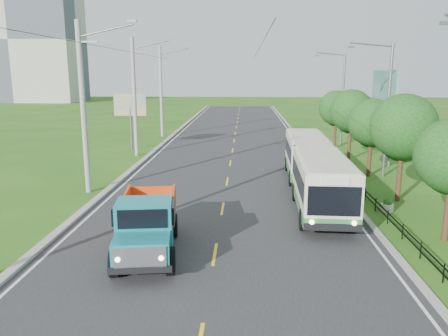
# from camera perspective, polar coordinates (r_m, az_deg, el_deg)

# --- Properties ---
(ground) EXTENTS (240.00, 240.00, 0.00)m
(ground) POSITION_cam_1_polar(r_m,az_deg,el_deg) (17.67, -1.22, -11.24)
(ground) COLOR #245714
(ground) RESTS_ON ground
(road) EXTENTS (14.00, 120.00, 0.02)m
(road) POSITION_cam_1_polar(r_m,az_deg,el_deg) (36.86, 0.93, 1.25)
(road) COLOR #28282B
(road) RESTS_ON ground
(curb_left) EXTENTS (0.40, 120.00, 0.15)m
(curb_left) POSITION_cam_1_polar(r_m,az_deg,el_deg) (37.77, -10.05, 1.42)
(curb_left) COLOR #9E9E99
(curb_left) RESTS_ON ground
(curb_right) EXTENTS (0.30, 120.00, 0.10)m
(curb_right) POSITION_cam_1_polar(r_m,az_deg,el_deg) (37.32, 11.98, 1.18)
(curb_right) COLOR #9E9E99
(curb_right) RESTS_ON ground
(edge_line_left) EXTENTS (0.12, 120.00, 0.00)m
(edge_line_left) POSITION_cam_1_polar(r_m,az_deg,el_deg) (37.66, -9.23, 1.34)
(edge_line_left) COLOR silver
(edge_line_left) RESTS_ON road
(edge_line_right) EXTENTS (0.12, 120.00, 0.00)m
(edge_line_right) POSITION_cam_1_polar(r_m,az_deg,el_deg) (37.25, 11.21, 1.15)
(edge_line_right) COLOR silver
(edge_line_right) RESTS_ON road
(centre_dash) EXTENTS (0.12, 2.20, 0.00)m
(centre_dash) POSITION_cam_1_polar(r_m,az_deg,el_deg) (17.66, -1.22, -11.17)
(centre_dash) COLOR yellow
(centre_dash) RESTS_ON road
(railing_right) EXTENTS (0.04, 40.00, 0.60)m
(railing_right) POSITION_cam_1_polar(r_m,az_deg,el_deg) (31.66, 15.20, -0.48)
(railing_right) COLOR black
(railing_right) RESTS_ON ground
(pole_near) EXTENTS (3.51, 0.32, 10.00)m
(pole_near) POSITION_cam_1_polar(r_m,az_deg,el_deg) (26.94, -17.84, 7.52)
(pole_near) COLOR gray
(pole_near) RESTS_ON ground
(pole_mid) EXTENTS (3.51, 0.32, 10.00)m
(pole_mid) POSITION_cam_1_polar(r_m,az_deg,el_deg) (38.39, -11.57, 9.09)
(pole_mid) COLOR gray
(pole_mid) RESTS_ON ground
(pole_far) EXTENTS (3.51, 0.32, 10.00)m
(pole_far) POSITION_cam_1_polar(r_m,az_deg,el_deg) (50.10, -8.18, 9.89)
(pole_far) COLOR gray
(pole_far) RESTS_ON ground
(tree_third) EXTENTS (3.60, 3.62, 6.00)m
(tree_third) POSITION_cam_1_polar(r_m,az_deg,el_deg) (26.00, 22.39, 4.58)
(tree_third) COLOR #382314
(tree_third) RESTS_ON ground
(tree_fourth) EXTENTS (3.24, 3.31, 5.40)m
(tree_fourth) POSITION_cam_1_polar(r_m,az_deg,el_deg) (31.72, 18.77, 5.34)
(tree_fourth) COLOR #382314
(tree_fourth) RESTS_ON ground
(tree_fifth) EXTENTS (3.48, 3.52, 5.80)m
(tree_fifth) POSITION_cam_1_polar(r_m,az_deg,el_deg) (37.47, 16.32, 6.88)
(tree_fifth) COLOR #382314
(tree_fifth) RESTS_ON ground
(tree_back) EXTENTS (3.30, 3.36, 5.50)m
(tree_back) POSITION_cam_1_polar(r_m,az_deg,el_deg) (43.33, 14.48, 7.37)
(tree_back) COLOR #382314
(tree_back) RESTS_ON ground
(streetlight_mid) EXTENTS (3.02, 0.20, 9.07)m
(streetlight_mid) POSITION_cam_1_polar(r_m,az_deg,el_deg) (31.70, 20.38, 7.62)
(streetlight_mid) COLOR slate
(streetlight_mid) RESTS_ON ground
(streetlight_far) EXTENTS (3.02, 0.20, 9.07)m
(streetlight_far) POSITION_cam_1_polar(r_m,az_deg,el_deg) (45.23, 15.08, 9.12)
(streetlight_far) COLOR slate
(streetlight_far) RESTS_ON ground
(planter_near) EXTENTS (0.64, 0.64, 0.67)m
(planter_near) POSITION_cam_1_polar(r_m,az_deg,el_deg) (24.34, 20.54, -4.67)
(planter_near) COLOR silver
(planter_near) RESTS_ON ground
(planter_mid) EXTENTS (0.64, 0.64, 0.67)m
(planter_mid) POSITION_cam_1_polar(r_m,az_deg,el_deg) (31.80, 16.25, -0.52)
(planter_mid) COLOR silver
(planter_mid) RESTS_ON ground
(planter_far) EXTENTS (0.64, 0.64, 0.67)m
(planter_far) POSITION_cam_1_polar(r_m,az_deg,el_deg) (39.47, 13.62, 2.04)
(planter_far) COLOR silver
(planter_far) RESTS_ON ground
(billboard_left) EXTENTS (3.00, 0.20, 5.20)m
(billboard_left) POSITION_cam_1_polar(r_m,az_deg,el_deg) (41.68, -12.15, 7.61)
(billboard_left) COLOR slate
(billboard_left) RESTS_ON ground
(billboard_right) EXTENTS (0.24, 6.00, 7.30)m
(billboard_right) POSITION_cam_1_polar(r_m,az_deg,el_deg) (37.89, 20.14, 8.94)
(billboard_right) COLOR slate
(billboard_right) RESTS_ON ground
(apartment_near) EXTENTS (28.00, 14.00, 30.00)m
(apartment_near) POSITION_cam_1_polar(r_m,az_deg,el_deg) (124.80, -24.85, 14.81)
(apartment_near) COLOR #B7B2A3
(apartment_near) RESTS_ON ground
(bus) EXTENTS (3.02, 15.26, 2.93)m
(bus) POSITION_cam_1_polar(r_m,az_deg,el_deg) (26.10, 11.58, 0.32)
(bus) COLOR #307837
(bus) RESTS_ON ground
(dump_truck) EXTENTS (2.91, 5.99, 2.42)m
(dump_truck) POSITION_cam_1_polar(r_m,az_deg,el_deg) (17.59, -10.04, -6.76)
(dump_truck) COLOR #167D87
(dump_truck) RESTS_ON ground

